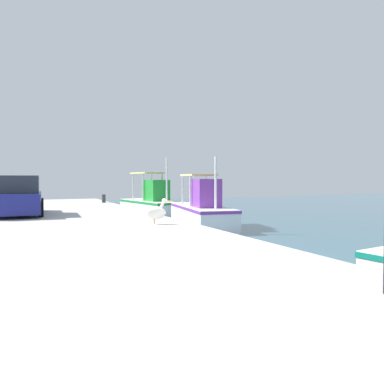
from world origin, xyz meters
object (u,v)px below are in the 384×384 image
(parked_car, at_px, (18,197))
(mooring_bollard_nearest, at_px, (104,199))
(pelican, at_px, (156,212))
(fishing_boat_nearest, at_px, (152,203))
(fishing_boat_second, at_px, (202,211))

(parked_car, relative_size, mooring_bollard_nearest, 8.41)
(pelican, height_order, parked_car, parked_car)
(mooring_bollard_nearest, bearing_deg, fishing_boat_nearest, 78.91)
(fishing_boat_nearest, xyz_separation_m, fishing_boat_second, (6.86, 0.11, 0.03))
(fishing_boat_second, height_order, pelican, fishing_boat_second)
(parked_car, height_order, mooring_bollard_nearest, parked_car)
(fishing_boat_second, bearing_deg, parked_car, -97.67)
(fishing_boat_nearest, distance_m, parked_car, 9.59)
(parked_car, bearing_deg, fishing_boat_second, 82.33)
(pelican, xyz_separation_m, mooring_bollard_nearest, (-11.63, 0.74, -0.15))
(mooring_bollard_nearest, bearing_deg, parked_car, -36.38)
(parked_car, bearing_deg, pelican, 37.11)
(fishing_boat_second, xyz_separation_m, parked_car, (-1.04, -7.69, 0.77))
(mooring_bollard_nearest, bearing_deg, pelican, -3.64)
(fishing_boat_nearest, distance_m, fishing_boat_second, 6.86)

